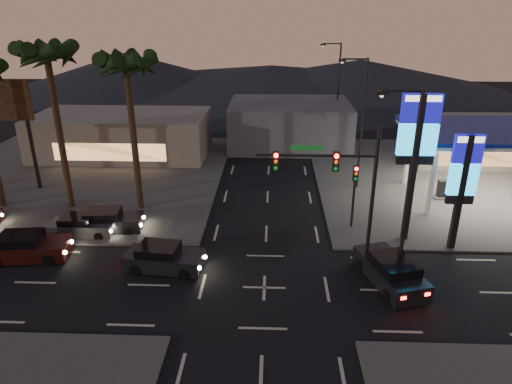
{
  "coord_description": "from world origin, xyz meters",
  "views": [
    {
      "loc": [
        0.32,
        -19.79,
        13.44
      ],
      "look_at": [
        -0.64,
        5.63,
        3.0
      ],
      "focal_mm": 32.0,
      "sensor_mm": 36.0,
      "label": 1
    }
  ],
  "objects_px": {
    "car_lane_b_front": "(81,226)",
    "suv_station": "(391,271)",
    "car_lane_a_mid": "(26,247)",
    "pylon_sign_short": "(463,175)",
    "traffic_signal_mast": "(340,180)",
    "pylon_sign_tall": "(417,140)",
    "car_lane_b_mid": "(107,221)",
    "car_lane_a_front": "(163,258)",
    "gas_station": "(496,134)"
  },
  "relations": [
    {
      "from": "traffic_signal_mast",
      "to": "pylon_sign_tall",
      "type": "bearing_deg",
      "value": 36.52
    },
    {
      "from": "gas_station",
      "to": "traffic_signal_mast",
      "type": "distance_m",
      "value": 15.82
    },
    {
      "from": "gas_station",
      "to": "suv_station",
      "type": "bearing_deg",
      "value": -129.88
    },
    {
      "from": "gas_station",
      "to": "car_lane_b_front",
      "type": "distance_m",
      "value": 28.73
    },
    {
      "from": "suv_station",
      "to": "car_lane_b_mid",
      "type": "bearing_deg",
      "value": 162.02
    },
    {
      "from": "pylon_sign_short",
      "to": "car_lane_a_mid",
      "type": "distance_m",
      "value": 25.01
    },
    {
      "from": "car_lane_b_front",
      "to": "pylon_sign_short",
      "type": "bearing_deg",
      "value": -2.27
    },
    {
      "from": "gas_station",
      "to": "car_lane_b_mid",
      "type": "relative_size",
      "value": 2.7
    },
    {
      "from": "pylon_sign_short",
      "to": "traffic_signal_mast",
      "type": "relative_size",
      "value": 0.88
    },
    {
      "from": "pylon_sign_short",
      "to": "traffic_signal_mast",
      "type": "xyz_separation_m",
      "value": [
        -7.24,
        -2.51,
        0.57
      ]
    },
    {
      "from": "traffic_signal_mast",
      "to": "car_lane_b_mid",
      "type": "relative_size",
      "value": 1.77
    },
    {
      "from": "gas_station",
      "to": "pylon_sign_short",
      "type": "height_order",
      "value": "pylon_sign_short"
    },
    {
      "from": "pylon_sign_tall",
      "to": "suv_station",
      "type": "bearing_deg",
      "value": -112.22
    },
    {
      "from": "pylon_sign_tall",
      "to": "traffic_signal_mast",
      "type": "bearing_deg",
      "value": -143.48
    },
    {
      "from": "car_lane_b_front",
      "to": "car_lane_b_mid",
      "type": "xyz_separation_m",
      "value": [
        1.43,
        0.68,
        0.06
      ]
    },
    {
      "from": "pylon_sign_short",
      "to": "suv_station",
      "type": "relative_size",
      "value": 1.39
    },
    {
      "from": "gas_station",
      "to": "suv_station",
      "type": "xyz_separation_m",
      "value": [
        -9.48,
        -11.34,
        -4.35
      ]
    },
    {
      "from": "car_lane_b_front",
      "to": "suv_station",
      "type": "xyz_separation_m",
      "value": [
        18.13,
        -4.74,
        0.12
      ]
    },
    {
      "from": "gas_station",
      "to": "car_lane_a_front",
      "type": "xyz_separation_m",
      "value": [
        -21.57,
        -10.37,
        -4.42
      ]
    },
    {
      "from": "car_lane_a_front",
      "to": "car_lane_b_front",
      "type": "relative_size",
      "value": 1.11
    },
    {
      "from": "gas_station",
      "to": "car_lane_b_mid",
      "type": "distance_m",
      "value": 27.2
    },
    {
      "from": "traffic_signal_mast",
      "to": "car_lane_a_front",
      "type": "distance_m",
      "value": 10.39
    },
    {
      "from": "pylon_sign_short",
      "to": "car_lane_b_front",
      "type": "distance_m",
      "value": 22.98
    },
    {
      "from": "pylon_sign_tall",
      "to": "car_lane_b_front",
      "type": "bearing_deg",
      "value": -179.71
    },
    {
      "from": "car_lane_b_front",
      "to": "car_lane_a_mid",
      "type": "bearing_deg",
      "value": -124.25
    },
    {
      "from": "gas_station",
      "to": "pylon_sign_tall",
      "type": "bearing_deg",
      "value": -139.09
    },
    {
      "from": "traffic_signal_mast",
      "to": "gas_station",
      "type": "bearing_deg",
      "value": 39.28
    },
    {
      "from": "pylon_sign_tall",
      "to": "pylon_sign_short",
      "type": "bearing_deg",
      "value": -21.8
    },
    {
      "from": "gas_station",
      "to": "pylon_sign_short",
      "type": "bearing_deg",
      "value": -123.69
    },
    {
      "from": "car_lane_a_front",
      "to": "traffic_signal_mast",
      "type": "bearing_deg",
      "value": 2.17
    },
    {
      "from": "traffic_signal_mast",
      "to": "suv_station",
      "type": "relative_size",
      "value": 1.59
    },
    {
      "from": "car_lane_a_mid",
      "to": "suv_station",
      "type": "bearing_deg",
      "value": -5.09
    },
    {
      "from": "gas_station",
      "to": "car_lane_b_mid",
      "type": "height_order",
      "value": "gas_station"
    },
    {
      "from": "pylon_sign_tall",
      "to": "suv_station",
      "type": "xyz_separation_m",
      "value": [
        -1.98,
        -4.84,
        -5.67
      ]
    },
    {
      "from": "pylon_sign_tall",
      "to": "car_lane_b_mid",
      "type": "xyz_separation_m",
      "value": [
        -18.68,
        0.58,
        -5.73
      ]
    },
    {
      "from": "car_lane_b_front",
      "to": "car_lane_a_front",
      "type": "bearing_deg",
      "value": -31.92
    },
    {
      "from": "pylon_sign_tall",
      "to": "car_lane_a_mid",
      "type": "height_order",
      "value": "pylon_sign_tall"
    },
    {
      "from": "gas_station",
      "to": "car_lane_a_front",
      "type": "relative_size",
      "value": 2.69
    },
    {
      "from": "pylon_sign_short",
      "to": "car_lane_b_mid",
      "type": "height_order",
      "value": "pylon_sign_short"
    },
    {
      "from": "gas_station",
      "to": "pylon_sign_short",
      "type": "distance_m",
      "value": 9.02
    },
    {
      "from": "gas_station",
      "to": "traffic_signal_mast",
      "type": "xyz_separation_m",
      "value": [
        -12.24,
        -10.01,
        0.15
      ]
    },
    {
      "from": "car_lane_a_mid",
      "to": "pylon_sign_tall",
      "type": "bearing_deg",
      "value": 7.85
    },
    {
      "from": "pylon_sign_short",
      "to": "suv_station",
      "type": "xyz_separation_m",
      "value": [
        -4.48,
        -3.84,
        -3.93
      ]
    },
    {
      "from": "car_lane_b_front",
      "to": "suv_station",
      "type": "distance_m",
      "value": 18.74
    },
    {
      "from": "pylon_sign_tall",
      "to": "car_lane_a_front",
      "type": "height_order",
      "value": "pylon_sign_tall"
    },
    {
      "from": "gas_station",
      "to": "traffic_signal_mast",
      "type": "relative_size",
      "value": 1.53
    },
    {
      "from": "car_lane_b_mid",
      "to": "pylon_sign_tall",
      "type": "bearing_deg",
      "value": -1.77
    },
    {
      "from": "car_lane_b_front",
      "to": "car_lane_b_mid",
      "type": "distance_m",
      "value": 1.58
    },
    {
      "from": "car_lane_a_front",
      "to": "car_lane_a_mid",
      "type": "relative_size",
      "value": 0.94
    },
    {
      "from": "pylon_sign_short",
      "to": "car_lane_b_front",
      "type": "relative_size",
      "value": 1.72
    }
  ]
}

